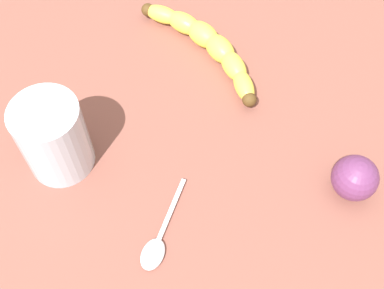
% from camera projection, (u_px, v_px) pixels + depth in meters
% --- Properties ---
extents(wooden_tabletop, '(1.20, 1.20, 0.03)m').
position_uv_depth(wooden_tabletop, '(195.00, 92.00, 0.65)').
color(wooden_tabletop, brown).
rests_on(wooden_tabletop, ground).
extents(banana, '(0.19, 0.14, 0.03)m').
position_uv_depth(banana, '(207.00, 44.00, 0.66)').
color(banana, '#F4E147').
rests_on(banana, wooden_tabletop).
extents(smoothie_glass, '(0.08, 0.08, 0.10)m').
position_uv_depth(smoothie_glass, '(54.00, 139.00, 0.54)').
color(smoothie_glass, silver).
rests_on(smoothie_glass, wooden_tabletop).
extents(plum_fruit, '(0.05, 0.05, 0.05)m').
position_uv_depth(plum_fruit, '(355.00, 178.00, 0.54)').
color(plum_fruit, '#6B3360').
rests_on(plum_fruit, wooden_tabletop).
extents(teaspoon, '(0.11, 0.06, 0.01)m').
position_uv_depth(teaspoon, '(155.00, 248.00, 0.52)').
color(teaspoon, silver).
rests_on(teaspoon, wooden_tabletop).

